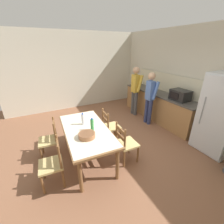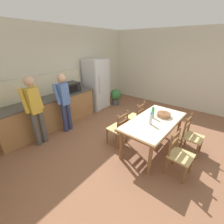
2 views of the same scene
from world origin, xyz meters
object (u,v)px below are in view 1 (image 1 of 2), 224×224
(refrigerator, at_px, (221,115))
(person_at_sink, at_px, (135,89))
(chair_side_near_right, at_px, (53,164))
(chair_side_far_left, at_px, (110,126))
(bottle_off_centre, at_px, (92,124))
(chair_side_far_right, at_px, (126,143))
(chair_side_near_left, at_px, (50,140))
(dining_table, at_px, (86,132))
(bottle_near_centre, at_px, (83,119))
(person_at_counter, at_px, (150,96))
(serving_bowl, at_px, (87,135))
(microwave, at_px, (180,95))

(refrigerator, height_order, person_at_sink, refrigerator)
(chair_side_near_right, height_order, chair_side_far_left, same)
(bottle_off_centre, bearing_deg, chair_side_far_right, 59.89)
(chair_side_near_right, distance_m, person_at_sink, 3.69)
(person_at_sink, bearing_deg, chair_side_near_left, -160.44)
(dining_table, bearing_deg, bottle_near_centre, 176.77)
(dining_table, bearing_deg, chair_side_near_right, -64.30)
(bottle_off_centre, bearing_deg, refrigerator, 69.64)
(dining_table, bearing_deg, person_at_counter, 107.37)
(chair_side_far_left, bearing_deg, refrigerator, -120.96)
(chair_side_far_right, height_order, person_at_sink, person_at_sink)
(bottle_near_centre, height_order, serving_bowl, bottle_near_centre)
(bottle_off_centre, relative_size, person_at_sink, 0.16)
(serving_bowl, bearing_deg, person_at_counter, 113.33)
(dining_table, height_order, chair_side_near_left, chair_side_near_left)
(chair_side_near_right, bearing_deg, serving_bowl, 99.03)
(refrigerator, relative_size, bottle_near_centre, 6.88)
(bottle_near_centre, bearing_deg, person_at_sink, 119.27)
(bottle_near_centre, height_order, chair_side_far_right, bottle_near_centre)
(bottle_near_centre, distance_m, bottle_off_centre, 0.34)
(chair_side_near_left, xyz_separation_m, person_at_sink, (-1.09, 3.07, 0.53))
(chair_side_near_right, bearing_deg, chair_side_far_right, 91.28)
(microwave, xyz_separation_m, chair_side_far_left, (-0.31, -2.09, -0.64))
(refrigerator, distance_m, chair_side_near_right, 3.70)
(person_at_sink, bearing_deg, chair_side_far_right, -129.47)
(dining_table, relative_size, bottle_near_centre, 6.89)
(microwave, xyz_separation_m, dining_table, (0.06, -2.85, -0.40))
(bottle_off_centre, bearing_deg, person_at_counter, 110.37)
(person_at_counter, bearing_deg, bottle_off_centre, -159.63)
(bottle_off_centre, bearing_deg, serving_bowl, -41.52)
(chair_side_near_right, distance_m, chair_side_far_right, 1.48)
(serving_bowl, xyz_separation_m, person_at_counter, (-1.04, 2.41, 0.12))
(bottle_near_centre, bearing_deg, bottle_off_centre, 16.19)
(dining_table, relative_size, chair_side_far_right, 2.04)
(chair_side_near_left, relative_size, person_at_sink, 0.53)
(chair_side_far_right, bearing_deg, dining_table, 59.60)
(dining_table, distance_m, person_at_sink, 2.82)
(microwave, relative_size, serving_bowl, 1.56)
(bottle_near_centre, height_order, person_at_counter, person_at_counter)
(refrigerator, bearing_deg, person_at_counter, -164.77)
(person_at_sink, bearing_deg, person_at_counter, -91.45)
(refrigerator, height_order, bottle_near_centre, refrigerator)
(chair_side_near_left, bearing_deg, bottle_off_centre, 62.31)
(serving_bowl, distance_m, person_at_sink, 3.06)
(bottle_off_centre, xyz_separation_m, chair_side_far_left, (-0.46, 0.65, -0.45))
(dining_table, distance_m, chair_side_near_right, 0.88)
(dining_table, height_order, chair_side_far_right, chair_side_far_right)
(bottle_off_centre, bearing_deg, bottle_near_centre, -163.81)
(person_at_sink, bearing_deg, chair_side_near_right, -148.55)
(chair_side_near_right, relative_size, chair_side_near_left, 1.00)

